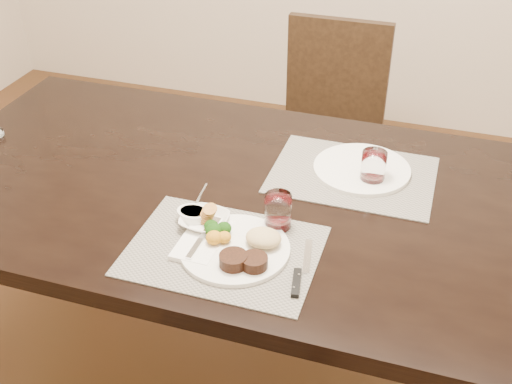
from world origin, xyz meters
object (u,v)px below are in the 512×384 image
(dinner_plate, at_px, (239,248))
(steak_knife, at_px, (299,276))
(chair_far, at_px, (329,121))
(wine_glass_near, at_px, (278,213))
(far_plate, at_px, (362,169))
(cracker_bowl, at_px, (205,221))

(dinner_plate, distance_m, steak_knife, 0.17)
(chair_far, xyz_separation_m, steak_knife, (0.19, -1.25, 0.26))
(steak_knife, bearing_deg, wine_glass_near, 110.03)
(dinner_plate, bearing_deg, chair_far, 93.10)
(chair_far, height_order, far_plate, chair_far)
(far_plate, bearing_deg, wine_glass_near, -115.57)
(chair_far, height_order, dinner_plate, chair_far)
(dinner_plate, xyz_separation_m, wine_glass_near, (0.06, 0.13, 0.03))
(cracker_bowl, relative_size, far_plate, 0.46)
(wine_glass_near, height_order, far_plate, wine_glass_near)
(dinner_plate, height_order, far_plate, dinner_plate)
(chair_far, distance_m, dinner_plate, 1.23)
(dinner_plate, distance_m, wine_glass_near, 0.15)
(chair_far, bearing_deg, steak_knife, -81.40)
(steak_knife, bearing_deg, far_plate, 73.38)
(chair_far, bearing_deg, cracker_bowl, -94.58)
(wine_glass_near, bearing_deg, cracker_bowl, -162.38)
(far_plate, bearing_deg, cracker_bowl, -130.98)
(chair_far, distance_m, cracker_bowl, 1.17)
(dinner_plate, relative_size, far_plate, 0.96)
(cracker_bowl, height_order, far_plate, cracker_bowl)
(chair_far, height_order, cracker_bowl, chair_far)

